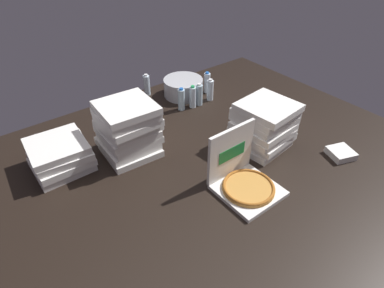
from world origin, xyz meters
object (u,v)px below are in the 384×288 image
at_px(pizza_stack_right_mid, 128,129).
at_px(water_bottle_5, 210,90).
at_px(open_pizza_box, 243,179).
at_px(water_bottle_3, 207,83).
at_px(pizza_stack_center_near, 60,155).
at_px(ice_bucket, 183,87).
at_px(water_bottle_1, 181,99).
at_px(water_bottle_4, 193,97).
at_px(pizza_stack_left_near, 263,125).
at_px(water_bottle_0, 147,85).
at_px(water_bottle_2, 199,95).
at_px(napkin_pile, 341,153).

xyz_separation_m(pizza_stack_right_mid, water_bottle_5, (0.92, 0.23, -0.10)).
relative_size(open_pizza_box, water_bottle_3, 1.89).
bearing_deg(pizza_stack_center_near, ice_bucket, 14.55).
bearing_deg(water_bottle_1, water_bottle_4, -13.16).
height_order(pizza_stack_left_near, water_bottle_4, pizza_stack_left_near).
relative_size(water_bottle_1, water_bottle_5, 1.00).
xyz_separation_m(pizza_stack_right_mid, water_bottle_4, (0.72, 0.23, -0.10)).
bearing_deg(water_bottle_1, pizza_stack_left_near, -78.10).
distance_m(pizza_stack_center_near, water_bottle_0, 1.10).
relative_size(water_bottle_2, water_bottle_3, 1.00).
bearing_deg(napkin_pile, water_bottle_4, 108.70).
bearing_deg(water_bottle_0, water_bottle_5, -47.40).
relative_size(ice_bucket, water_bottle_1, 1.77).
bearing_deg(water_bottle_5, water_bottle_4, -178.21).
bearing_deg(water_bottle_0, water_bottle_1, -77.47).
height_order(water_bottle_1, water_bottle_5, same).
bearing_deg(water_bottle_0, water_bottle_4, -66.04).
distance_m(pizza_stack_right_mid, ice_bucket, 0.91).
relative_size(ice_bucket, napkin_pile, 2.23).
relative_size(ice_bucket, water_bottle_4, 1.77).
bearing_deg(pizza_stack_center_near, napkin_pile, -34.25).
relative_size(pizza_stack_left_near, water_bottle_1, 2.06).
bearing_deg(water_bottle_4, water_bottle_3, 26.43).
xyz_separation_m(water_bottle_0, water_bottle_5, (0.38, -0.42, 0.00)).
xyz_separation_m(water_bottle_2, napkin_pile, (0.32, -1.15, -0.07)).
distance_m(open_pizza_box, water_bottle_3, 1.26).
bearing_deg(water_bottle_4, open_pizza_box, -110.58).
distance_m(water_bottle_0, napkin_pile, 1.68).
bearing_deg(water_bottle_3, water_bottle_4, -153.57).
bearing_deg(ice_bucket, napkin_pile, -76.55).
distance_m(ice_bucket, water_bottle_2, 0.22).
relative_size(water_bottle_2, napkin_pile, 1.26).
relative_size(pizza_stack_left_near, napkin_pile, 2.59).
relative_size(pizza_stack_center_near, water_bottle_3, 1.96).
distance_m(pizza_stack_center_near, water_bottle_4, 1.16).
distance_m(ice_bucket, water_bottle_3, 0.22).
xyz_separation_m(ice_bucket, water_bottle_1, (-0.16, -0.19, 0.02)).
relative_size(open_pizza_box, water_bottle_2, 1.89).
relative_size(pizza_stack_center_near, napkin_pile, 2.47).
bearing_deg(open_pizza_box, water_bottle_5, 60.05).
xyz_separation_m(pizza_stack_center_near, water_bottle_2, (1.22, 0.10, -0.00)).
bearing_deg(water_bottle_3, water_bottle_0, 147.22).
xyz_separation_m(water_bottle_0, water_bottle_2, (0.26, -0.43, 0.00)).
bearing_deg(water_bottle_1, ice_bucket, 50.11).
relative_size(pizza_stack_right_mid, pizza_stack_center_near, 0.99).
relative_size(pizza_stack_right_mid, water_bottle_0, 1.94).
bearing_deg(open_pizza_box, water_bottle_2, 65.92).
height_order(pizza_stack_right_mid, pizza_stack_center_near, pizza_stack_right_mid).
distance_m(ice_bucket, napkin_pile, 1.41).
xyz_separation_m(pizza_stack_right_mid, pizza_stack_center_near, (-0.43, 0.13, -0.09)).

